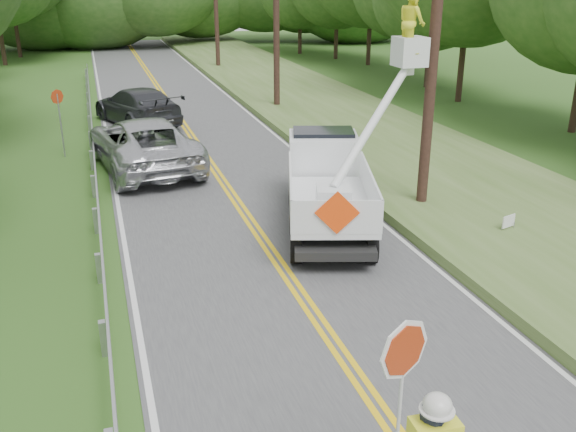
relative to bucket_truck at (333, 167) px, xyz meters
name	(u,v)px	position (x,y,z in m)	size (l,w,h in m)	color
road	(219,176)	(-2.37, 4.62, -1.43)	(7.20, 96.00, 0.03)	#434345
guardrail	(94,163)	(-6.39, 5.53, -0.89)	(0.18, 48.00, 0.77)	#A2A3AA
utility_poles	(328,8)	(2.63, 7.64, 3.83)	(1.60, 43.30, 10.00)	black
tall_grass_verge	(406,155)	(4.73, 4.62, -1.29)	(7.00, 96.00, 0.30)	#426125
bucket_truck	(333,167)	(0.00, 0.00, 0.00)	(4.59, 6.41, 6.11)	black
suv_silver	(144,143)	(-4.67, 6.25, -0.51)	(3.01, 6.52, 1.81)	#B8B9BF
suv_darkgrey	(137,106)	(-4.32, 13.46, -0.59)	(2.32, 5.71, 1.66)	#33353B
stop_sign_permanent	(59,113)	(-7.44, 8.69, 0.25)	(0.43, 0.36, 2.55)	#A2A3AA
yard_sign	(509,222)	(3.72, -2.98, -0.96)	(0.45, 0.17, 0.67)	white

